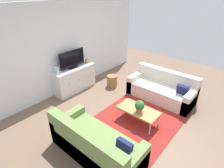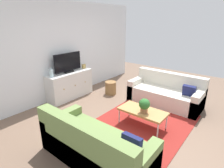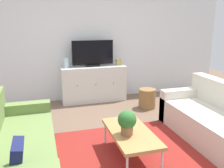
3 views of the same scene
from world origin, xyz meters
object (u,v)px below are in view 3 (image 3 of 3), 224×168
Objects in this scene: couch_left_side at (11,152)px; mantel_clock at (119,62)px; coffee_table at (131,133)px; couch_right_side at (220,123)px; glass_vase at (66,63)px; flat_screen_tv at (93,54)px; wicker_basket at (147,98)px; tv_console at (94,84)px; potted_plant at (127,121)px.

mantel_clock reaches higher than couch_left_side.
couch_left_side reaches higher than coffee_table.
couch_right_side reaches higher than coffee_table.
mantel_clock is at bearing 0.00° from glass_vase.
flat_screen_tv is at bearing 88.71° from coffee_table.
coffee_table is 2.57m from flat_screen_tv.
couch_right_side reaches higher than wicker_basket.
glass_vase reaches higher than tv_console.
flat_screen_tv reaches higher than wicker_basket.
wicker_basket is (1.00, 1.68, -0.15)m from coffee_table.
potted_plant is 1.45× the size of glass_vase.
coffee_table is 2.56m from glass_vase.
couch_left_side is at bearing -111.04° from glass_vase.
tv_console is 1.23m from wicker_basket.
wicker_basket is (1.52, -0.77, -0.68)m from glass_vase.
tv_console is 1.57× the size of flat_screen_tv.
flat_screen_tv is 1.49m from wicker_basket.
potted_plant is (1.36, -0.15, 0.28)m from couch_left_side.
coffee_table is at bearing -120.61° from wicker_basket.
couch_left_side reaches higher than tv_console.
tv_console is at bearing 140.63° from wicker_basket.
couch_right_side is 3.13m from glass_vase.
tv_console is 0.76m from glass_vase.
glass_vase reaches higher than couch_left_side.
couch_left_side is at bearing -122.08° from tv_console.
couch_right_side is 6.15× the size of potted_plant.
coffee_table is 7.72× the size of mantel_clock.
flat_screen_tv is (1.49, 2.39, 0.77)m from couch_left_side.
wicker_basket is at bearing 33.42° from couch_left_side.
glass_vase reaches higher than couch_right_side.
glass_vase is (-0.58, 0.00, 0.49)m from tv_console.
mantel_clock is (0.71, 2.53, 0.28)m from potted_plant.
coffee_table is 2.54× the size of wicker_basket.
mantel_clock reaches higher than coffee_table.
mantel_clock is (0.63, 2.46, 0.48)m from coffee_table.
potted_plant is 2.60m from flat_screen_tv.
coffee_table is 4.69× the size of glass_vase.
flat_screen_tv is at bearing 90.00° from tv_console.
mantel_clock is (0.58, 0.00, 0.45)m from tv_console.
mantel_clock is (1.15, 0.00, -0.04)m from glass_vase.
glass_vase is 0.54× the size of wicker_basket.
flat_screen_tv is 0.61m from mantel_clock.
glass_vase is at bearing 153.03° from wicker_basket.
flat_screen_tv is (-1.38, 2.39, 0.77)m from couch_right_side.
potted_plant is at bearing -80.03° from glass_vase.
couch_left_side is 8.95× the size of glass_vase.
couch_right_side is 8.95× the size of glass_vase.
mantel_clock is at bearing 0.00° from tv_console.
potted_plant is at bearing -121.42° from wicker_basket.
couch_right_side is at bearing -59.83° from tv_console.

